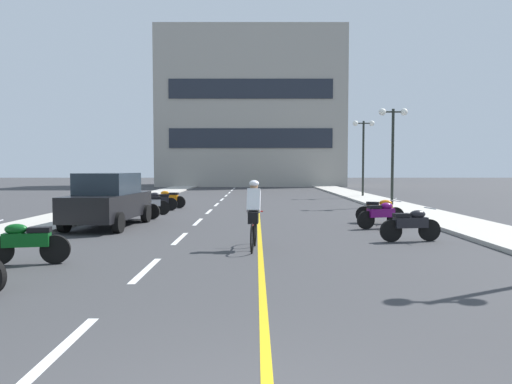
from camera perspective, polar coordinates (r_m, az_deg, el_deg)
name	(u,v)px	position (r m, az deg, el deg)	size (l,w,h in m)	color
ground_plane	(253,206)	(23.94, -0.43, -1.77)	(140.00, 140.00, 0.00)	#38383A
curb_left	(130,201)	(27.91, -15.34, -1.07)	(2.40, 72.00, 0.12)	#B7B2A8
curb_right	(375,201)	(27.84, 14.60, -1.07)	(2.40, 72.00, 0.12)	#B7B2A8
lane_dash_0	(57,352)	(5.67, -23.49, -17.76)	(0.14, 2.20, 0.01)	silver
lane_dash_1	(145,270)	(9.33, -13.56, -9.38)	(0.14, 2.20, 0.01)	silver
lane_dash_2	(179,238)	(13.19, -9.49, -5.70)	(0.14, 2.20, 0.01)	silver
lane_dash_3	(197,222)	(17.11, -7.30, -3.69)	(0.14, 2.20, 0.01)	silver
lane_dash_4	(208,212)	(21.06, -5.93, -2.43)	(0.14, 2.20, 0.01)	silver
lane_dash_5	(216,205)	(25.03, -5.00, -1.56)	(0.14, 2.20, 0.01)	silver
lane_dash_6	(221,199)	(29.01, -4.32, -0.93)	(0.14, 2.20, 0.01)	silver
lane_dash_7	(226,196)	(32.99, -3.81, -0.46)	(0.14, 2.20, 0.01)	silver
lane_dash_8	(229,193)	(36.98, -3.40, -0.08)	(0.14, 2.20, 0.01)	silver
lane_dash_9	(231,190)	(40.97, -3.08, 0.22)	(0.14, 2.20, 0.01)	silver
lane_dash_10	(233,188)	(44.96, -2.81, 0.47)	(0.14, 2.20, 0.01)	silver
lane_dash_11	(235,187)	(48.95, -2.59, 0.67)	(0.14, 2.20, 0.01)	silver
centre_line_yellow	(257,202)	(26.93, 0.14, -1.23)	(0.12, 66.00, 0.01)	gold
office_building	(251,111)	(52.95, -0.68, 10.03)	(20.20, 9.49, 16.94)	#9E998E
street_lamp_mid	(392,134)	(24.46, 16.56, 6.93)	(1.46, 0.36, 4.88)	black
street_lamp_far	(363,141)	(31.77, 13.11, 6.22)	(1.46, 0.36, 5.04)	black
parked_car_near	(108,200)	(16.22, -17.93, -0.94)	(2.13, 4.30, 1.82)	black
motorcycle_2	(25,242)	(10.59, -26.71, -5.56)	(1.69, 0.61, 0.92)	black
motorcycle_3	(410,224)	(13.11, 18.59, -3.80)	(1.70, 0.60, 0.92)	black
motorcycle_4	(381,214)	(15.62, 15.21, -2.68)	(1.66, 0.73, 0.92)	black
motorcycle_5	(379,210)	(17.07, 15.07, -2.20)	(1.64, 0.80, 0.92)	black
motorcycle_6	(138,207)	(18.51, -14.44, -1.80)	(1.69, 0.60, 0.92)	black
motorcycle_7	(149,204)	(19.89, -13.17, -1.45)	(1.68, 0.65, 0.92)	black
motorcycle_8	(158,201)	(21.84, -12.06, -1.05)	(1.70, 0.60, 0.92)	black
motorcycle_9	(168,199)	(23.21, -10.87, -0.80)	(1.69, 0.60, 0.92)	black
cyclist_rider	(253,213)	(11.25, -0.37, -2.63)	(0.42, 1.77, 1.71)	black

